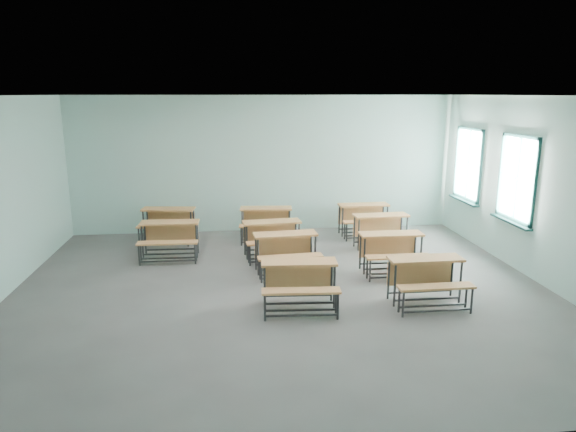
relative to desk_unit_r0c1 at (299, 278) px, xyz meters
name	(u,v)px	position (x,y,z in m)	size (l,w,h in m)	color
room	(287,197)	(-0.11, 0.77, 1.11)	(9.04, 8.04, 3.24)	slate
desk_unit_r0c1	(299,278)	(0.00, 0.00, 0.00)	(1.21, 0.85, 0.73)	#CA8349
desk_unit_r0c2	(427,274)	(2.00, -0.06, 0.00)	(1.17, 0.79, 0.73)	#CA8349
desk_unit_r1c1	(287,247)	(-0.02, 1.62, 0.00)	(1.22, 0.87, 0.73)	#CA8349
desk_unit_r1c2	(392,247)	(1.92, 1.41, 0.00)	(1.16, 0.78, 0.73)	#CA8349
desk_unit_r2c0	(170,234)	(-2.24, 2.77, 0.00)	(1.18, 0.81, 0.73)	#CA8349
desk_unit_r2c1	(273,234)	(-0.19, 2.57, 0.00)	(1.23, 0.89, 0.73)	#CA8349
desk_unit_r2c2	(382,227)	(2.17, 2.88, 0.00)	(1.21, 0.85, 0.73)	#CA8349
desk_unit_r3c0	(168,220)	(-2.42, 4.03, 0.00)	(1.25, 0.92, 0.73)	#CA8349
desk_unit_r3c1	(266,219)	(-0.23, 3.85, 0.00)	(1.22, 0.88, 0.73)	#CA8349
desk_unit_r3c2	(365,215)	(2.07, 3.97, 0.00)	(1.18, 0.80, 0.73)	#CA8349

